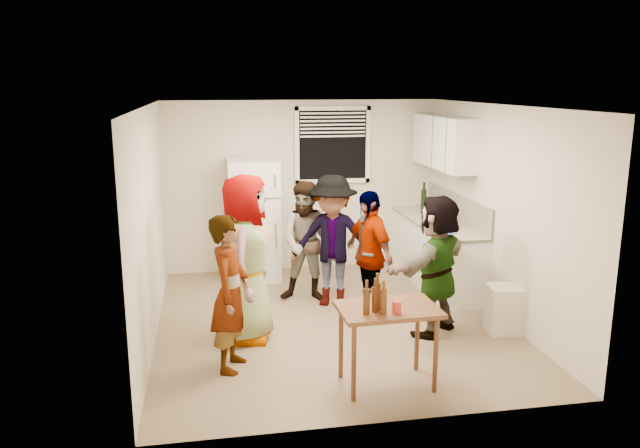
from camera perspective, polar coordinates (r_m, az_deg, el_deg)
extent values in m
cube|color=white|center=(8.85, -6.07, 0.39)|extent=(0.70, 0.70, 1.70)
cube|color=white|center=(8.78, 10.54, -2.69)|extent=(0.60, 2.20, 0.86)
cube|color=#BAB095|center=(8.67, 10.66, 0.18)|extent=(0.64, 2.22, 0.04)
cube|color=#B4B0A5|center=(8.74, 12.46, 1.53)|extent=(0.03, 2.20, 0.36)
cube|color=white|center=(8.74, 11.29, 7.36)|extent=(0.34, 1.60, 0.70)
cylinder|color=white|center=(8.40, 11.23, -0.12)|extent=(0.11, 0.11, 0.23)
cylinder|color=black|center=(9.34, 9.41, 1.25)|extent=(0.08, 0.08, 0.31)
cylinder|color=#47230C|center=(8.12, 11.41, -0.57)|extent=(0.06, 0.06, 0.24)
cylinder|color=#071EBF|center=(7.98, 11.70, -0.82)|extent=(0.10, 0.10, 0.13)
cube|color=#F8E55C|center=(9.02, 11.29, 1.27)|extent=(0.02, 0.18, 0.15)
cube|color=silver|center=(7.36, 16.46, -7.55)|extent=(0.41, 0.41, 0.52)
cylinder|color=#47230C|center=(5.64, 5.23, -7.86)|extent=(0.07, 0.07, 0.26)
cylinder|color=red|center=(5.60, 7.01, -8.06)|extent=(0.08, 0.08, 0.11)
imported|color=#9C9C9C|center=(7.02, -6.60, -10.32)|extent=(1.98, 1.31, 0.58)
imported|color=#141933|center=(6.37, -7.99, -12.85)|extent=(1.64, 0.99, 0.37)
imported|color=#4E3824|center=(8.12, -1.03, -6.95)|extent=(1.16, 1.70, 0.59)
imported|color=#403F44|center=(7.97, 1.12, -7.34)|extent=(1.64, 1.94, 0.61)
imported|color=black|center=(7.66, 4.36, -8.23)|extent=(1.73, 1.32, 0.37)
imported|color=#DF814F|center=(7.25, 10.36, -9.67)|extent=(2.13, 2.14, 0.46)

